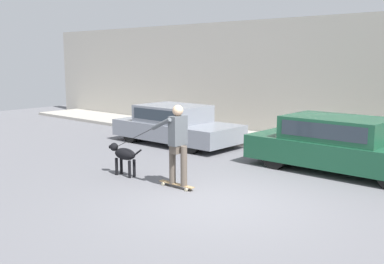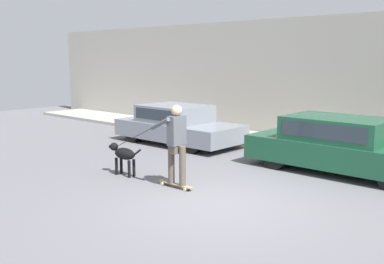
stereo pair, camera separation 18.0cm
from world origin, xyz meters
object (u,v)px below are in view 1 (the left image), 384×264
Objects in this scene: skateboarder at (177,141)px; fire_hydrant at (140,123)px; parked_car_0 at (176,125)px; parked_car_1 at (341,146)px; dog at (124,155)px.

fire_hydrant is (-6.07, 4.39, -0.67)m from skateboarder.
parked_car_0 is 1.76× the size of skateboarder.
parked_car_0 is at bearing 179.76° from parked_car_1.
dog reaches higher than fire_hydrant.
skateboarder reaches higher than parked_car_1.
fire_hydrant is at bearing 163.41° from parked_car_0.
parked_car_1 reaches higher than fire_hydrant.
skateboarder is 3.59× the size of fire_hydrant.
dog is (-3.68, -3.71, -0.15)m from parked_car_1.
parked_car_0 reaches higher than fire_hydrant.
skateboarder is at bearing -46.24° from parked_car_0.
skateboarder is (3.49, -3.63, 0.42)m from parked_car_0.
parked_car_0 is 5.50m from parked_car_1.
parked_car_1 is at bearing -0.12° from parked_car_0.
skateboarder is at bearing -119.32° from parked_car_1.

